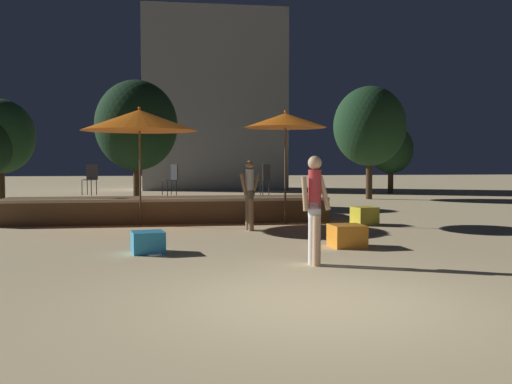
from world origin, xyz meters
TOP-DOWN VIEW (x-y plane):
  - ground_plane at (0.00, 0.00)m, footprint 120.00×120.00m
  - wooden_deck at (-1.98, 10.04)m, footprint 9.12×2.77m
  - patio_umbrella_0 at (1.28, 8.35)m, footprint 2.20×2.20m
  - patio_umbrella_1 at (-2.51, 8.52)m, footprint 2.97×2.97m
  - cube_seat_0 at (3.32, 7.90)m, footprint 0.68×0.68m
  - cube_seat_1 at (1.69, 4.18)m, footprint 0.67×0.67m
  - cube_seat_2 at (-2.13, 4.00)m, footprint 0.66×0.66m
  - person_0 at (0.15, 7.07)m, footprint 0.54×0.29m
  - person_1 at (0.58, 2.37)m, footprint 0.52×0.30m
  - bistro_chair_0 at (-4.08, 10.84)m, footprint 0.44×0.44m
  - bistro_chair_1 at (0.94, 9.78)m, footprint 0.48×0.48m
  - bistro_chair_2 at (-1.70, 10.33)m, footprint 0.47×0.47m
  - frisbee_disc at (-2.00, 3.66)m, footprint 0.25×0.25m
  - background_tree_0 at (6.90, 17.69)m, footprint 3.18×3.18m
  - background_tree_1 at (-8.90, 18.98)m, footprint 2.85×2.85m
  - background_tree_3 at (9.59, 21.98)m, footprint 2.29×2.29m
  - background_tree_4 at (-3.02, 15.34)m, footprint 3.06×3.06m
  - distant_building at (0.79, 27.77)m, footprint 8.40×3.31m

SIDE VIEW (x-z plane):
  - ground_plane at x=0.00m, z-range 0.00..0.00m
  - frisbee_disc at x=-2.00m, z-range 0.00..0.03m
  - cube_seat_2 at x=-2.13m, z-range 0.00..0.40m
  - cube_seat_1 at x=1.69m, z-range 0.00..0.43m
  - cube_seat_0 at x=3.32m, z-range 0.00..0.47m
  - wooden_deck at x=-1.98m, z-range -0.04..0.64m
  - person_0 at x=0.15m, z-range 0.07..1.76m
  - person_1 at x=0.58m, z-range 0.08..1.84m
  - bistro_chair_0 at x=-4.08m, z-range 0.77..1.67m
  - bistro_chair_1 at x=0.94m, z-range 0.77..1.67m
  - bistro_chair_2 at x=-1.70m, z-range 0.77..1.67m
  - background_tree_3 at x=9.59m, z-range 0.51..4.08m
  - background_tree_1 at x=-8.90m, z-range 0.57..4.87m
  - patio_umbrella_1 at x=-2.51m, z-range 1.18..4.26m
  - patio_umbrella_0 at x=1.28m, z-range 1.23..4.25m
  - background_tree_4 at x=-3.02m, z-range 0.66..5.36m
  - background_tree_0 at x=6.90m, z-range 0.73..5.69m
  - distant_building at x=0.79m, z-range 0.00..10.55m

